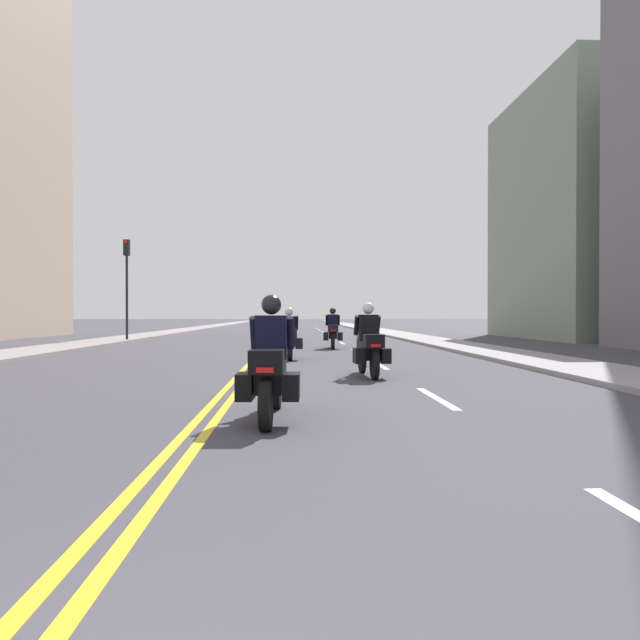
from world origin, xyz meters
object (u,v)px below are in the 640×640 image
at_px(traffic_light_near, 127,272).
at_px(motorcycle_0, 271,370).
at_px(motorcycle_3, 333,332).
at_px(motorcycle_2, 289,338).
at_px(motorcycle_1, 369,346).

bearing_deg(traffic_light_near, motorcycle_0, -69.54).
height_order(motorcycle_0, traffic_light_near, traffic_light_near).
height_order(motorcycle_3, traffic_light_near, traffic_light_near).
bearing_deg(motorcycle_2, traffic_light_near, 122.57).
bearing_deg(traffic_light_near, motorcycle_3, -32.22).
height_order(motorcycle_0, motorcycle_2, motorcycle_0).
xyz_separation_m(motorcycle_0, motorcycle_1, (1.94, 5.03, 0.02)).
height_order(motorcycle_2, traffic_light_near, traffic_light_near).
bearing_deg(traffic_light_near, motorcycle_1, -58.95).
distance_m(motorcycle_1, motorcycle_3, 10.39).
relative_size(motorcycle_0, traffic_light_near, 0.42).
height_order(motorcycle_1, motorcycle_3, motorcycle_3).
relative_size(motorcycle_0, motorcycle_2, 0.98).
bearing_deg(motorcycle_1, motorcycle_3, 87.21).
distance_m(motorcycle_0, motorcycle_1, 5.39).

